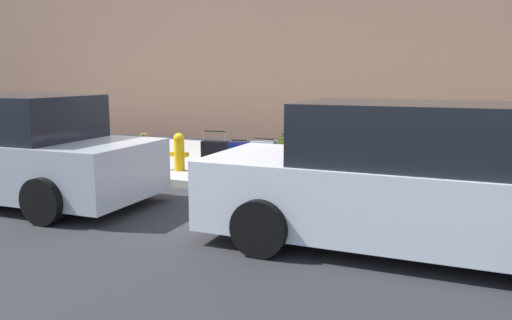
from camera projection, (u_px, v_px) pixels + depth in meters
ground_plane at (176, 188)px, 8.88m from camera, size 40.00×40.00×0.00m
sidewalk_curb at (236, 162)px, 11.15m from camera, size 18.00×5.00×0.14m
suitcase_maroon_0 at (349, 162)px, 8.40m from camera, size 0.49×0.28×1.06m
suitcase_red_1 at (321, 163)px, 8.61m from camera, size 0.37×0.27×0.99m
suitcase_olive_2 at (293, 159)px, 8.80m from camera, size 0.50×0.22×0.82m
suitcase_silver_3 at (264, 160)px, 8.98m from camera, size 0.44×0.23×0.73m
suitcase_navy_4 at (239, 159)px, 9.16m from camera, size 0.38×0.21×0.68m
suitcase_black_5 at (215, 158)px, 9.37m from camera, size 0.50×0.24×0.82m
fire_hydrant at (179, 151)px, 9.69m from camera, size 0.39×0.21×0.73m
bollard_post at (145, 151)px, 9.82m from camera, size 0.14×0.14×0.71m
parked_car_white_0 at (410, 182)px, 5.64m from camera, size 4.71×2.03×1.66m
parked_car_silver_1 at (17, 152)px, 7.89m from camera, size 4.47×2.09×1.66m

